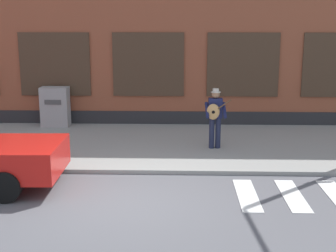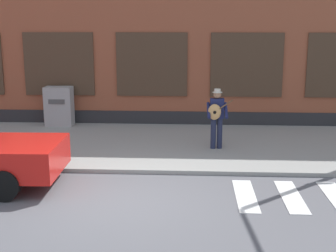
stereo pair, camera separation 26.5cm
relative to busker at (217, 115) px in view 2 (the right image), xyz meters
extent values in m
plane|color=#56565B|center=(-2.08, -3.75, -1.06)|extent=(160.00, 160.00, 0.00)
cube|color=gray|center=(-2.08, 0.53, -1.01)|extent=(28.00, 5.18, 0.10)
cube|color=brown|center=(-2.08, 5.12, 2.65)|extent=(28.00, 4.00, 7.44)
cube|color=#28282B|center=(-2.08, 3.10, -0.79)|extent=(28.00, 0.04, 0.55)
cube|color=#473323|center=(-5.27, 3.09, 1.10)|extent=(2.42, 0.06, 2.14)
cube|color=black|center=(-5.27, 3.08, 1.10)|extent=(2.30, 0.03, 2.02)
cube|color=#473323|center=(-2.08, 3.09, 1.10)|extent=(2.42, 0.06, 2.14)
cube|color=black|center=(-2.08, 3.08, 1.10)|extent=(2.30, 0.03, 2.02)
cube|color=#473323|center=(1.12, 3.09, 1.10)|extent=(2.42, 0.06, 2.14)
cube|color=black|center=(1.12, 3.08, 1.10)|extent=(2.30, 0.03, 2.02)
cube|color=silver|center=(0.48, -3.37, -1.06)|extent=(0.42, 1.90, 0.01)
cube|color=silver|center=(1.44, -3.37, -1.06)|extent=(0.42, 1.90, 0.01)
cube|color=silver|center=(-3.62, -2.44, -0.33)|extent=(0.07, 0.24, 0.12)
cube|color=silver|center=(-3.58, -3.58, -0.33)|extent=(0.07, 0.24, 0.12)
cylinder|color=black|center=(-4.55, -2.16, -0.73)|extent=(0.67, 0.26, 0.66)
cylinder|color=black|center=(-4.50, -3.91, -0.73)|extent=(0.67, 0.26, 0.66)
cylinder|color=#1E233D|center=(0.10, 0.04, -0.53)|extent=(0.15, 0.15, 0.87)
cylinder|color=#1E233D|center=(-0.08, 0.01, -0.53)|extent=(0.15, 0.15, 0.87)
cube|color=#191E47|center=(0.01, 0.04, 0.18)|extent=(0.39, 0.24, 0.56)
sphere|color=#9E7051|center=(0.01, 0.04, 0.57)|extent=(0.22, 0.22, 0.22)
cylinder|color=beige|center=(0.01, 0.04, 0.63)|extent=(0.28, 0.28, 0.02)
cylinder|color=beige|center=(0.01, 0.04, 0.68)|extent=(0.18, 0.18, 0.09)
cylinder|color=#191E47|center=(0.25, -0.05, 0.14)|extent=(0.11, 0.51, 0.39)
cylinder|color=#191E47|center=(-0.23, -0.07, 0.14)|extent=(0.11, 0.51, 0.39)
ellipsoid|color=tan|center=(-0.06, -0.14, 0.11)|extent=(0.36, 0.14, 0.44)
cylinder|color=black|center=(-0.06, -0.20, 0.11)|extent=(0.09, 0.01, 0.09)
cylinder|color=brown|center=(0.20, -0.15, 0.29)|extent=(0.47, 0.06, 0.34)
cube|color=#9E9E9E|center=(-5.22, 2.67, -0.30)|extent=(0.92, 0.52, 1.34)
cube|color=#4C4C4C|center=(-5.22, 2.40, -0.09)|extent=(0.55, 0.02, 0.16)
camera|label=1|loc=(-0.90, -12.78, 2.57)|focal=50.00mm
camera|label=2|loc=(-0.63, -12.77, 2.57)|focal=50.00mm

